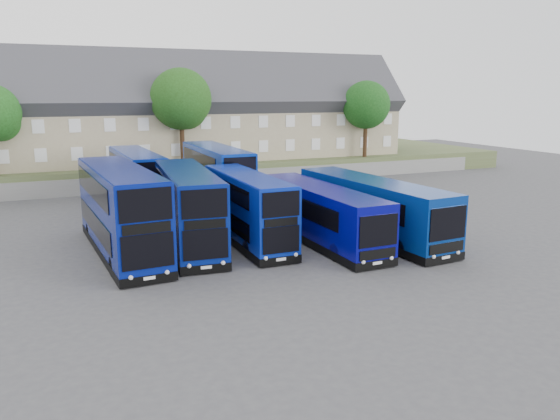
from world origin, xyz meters
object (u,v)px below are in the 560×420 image
Objects in this scene: coach_east_a at (320,215)px; tree_mid at (182,101)px; tree_far at (378,102)px; dd_front_mid at (188,209)px; tree_east at (367,107)px; dd_front_left at (121,212)px.

tree_mid is at bearing 95.55° from coach_east_a.
tree_far reaches higher than coach_east_a.
dd_front_mid is 41.67m from tree_far.
coach_east_a is 1.51× the size of tree_east.
dd_front_left is 0.99× the size of coach_east_a.
dd_front_mid is at bearing -102.76° from tree_mid.
tree_far is at bearing 34.71° from dd_front_left.
tree_mid reaches higher than dd_front_left.
dd_front_mid is (3.80, 0.08, -0.17)m from dd_front_left.
dd_front_left is at bearing -144.16° from tree_east.
coach_east_a is at bearing -83.15° from tree_mid.
tree_east is at bearing 31.91° from dd_front_left.
tree_far is at bearing 14.04° from tree_mid.
dd_front_left reaches higher than dd_front_mid.
tree_east reaches higher than coach_east_a.
tree_far reaches higher than tree_east.
dd_front_mid is 1.25× the size of tree_mid.
tree_mid reaches higher than tree_far.
tree_far is (34.56, 27.63, 5.36)m from dd_front_left.
tree_east is (20.00, -0.50, -0.68)m from tree_mid.
tree_mid reaches higher than dd_front_mid.
tree_mid is (-2.79, 23.24, 6.42)m from coach_east_a.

